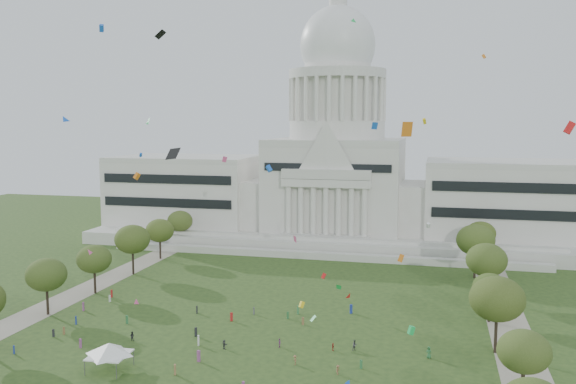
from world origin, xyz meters
name	(u,v)px	position (x,y,z in m)	size (l,w,h in m)	color
ground	(222,367)	(0.00, 0.00, 0.00)	(400.00, 400.00, 0.00)	#2A451B
capitol	(336,174)	(0.00, 113.59, 22.30)	(160.00, 64.50, 91.30)	beige
path_left	(71,297)	(-48.00, 30.00, 0.02)	(8.00, 160.00, 0.04)	gray
path_right	(510,331)	(48.00, 30.00, 0.02)	(8.00, 160.00, 0.04)	gray
row_tree_r_1	(524,352)	(46.22, -1.75, 7.66)	(7.58, 7.58, 10.78)	black
row_tree_l_2	(46,275)	(-45.04, 17.30, 8.51)	(8.42, 8.42, 11.97)	black
row_tree_r_2	(497,299)	(44.17, 17.44, 9.66)	(9.55, 9.55, 13.58)	black
row_tree_l_3	(94,259)	(-44.09, 33.92, 8.21)	(8.12, 8.12, 11.55)	black
row_tree_r_3	(490,288)	(44.40, 34.48, 7.08)	(7.01, 7.01, 9.98)	black
row_tree_l_4	(132,239)	(-44.08, 52.42, 9.39)	(9.29, 9.29, 13.21)	black
row_tree_r_4	(487,260)	(44.76, 50.04, 9.29)	(9.19, 9.19, 13.06)	black
row_tree_l_5	(160,231)	(-45.22, 71.01, 8.42)	(8.33, 8.33, 11.85)	black
row_tree_r_5	(476,240)	(43.49, 70.19, 9.93)	(9.82, 9.82, 13.96)	black
row_tree_l_6	(180,221)	(-46.87, 89.14, 8.27)	(8.19, 8.19, 11.64)	black
row_tree_r_6	(481,234)	(45.96, 88.13, 8.51)	(8.42, 8.42, 11.97)	black
event_tent	(109,349)	(-17.35, -5.59, 3.65)	(8.91, 8.91, 4.70)	#4C4C4C
person_0	(429,352)	(32.94, 12.17, 1.01)	(0.99, 0.64, 2.03)	#33723F
person_2	(355,345)	(20.18, 12.57, 0.96)	(0.94, 0.58, 1.92)	#4C4C51
person_3	(295,360)	(11.37, 3.81, 0.83)	(1.07, 0.55, 1.66)	olive
person_4	(280,343)	(6.88, 10.89, 0.81)	(0.95, 0.52, 1.62)	#994C8C
person_5	(224,344)	(-2.46, 7.71, 0.85)	(1.57, 0.62, 1.69)	#4C4C51
person_8	(132,336)	(-20.35, 7.51, 0.88)	(0.85, 0.53, 1.76)	#26262B
person_9	(338,370)	(18.94, 1.65, 0.79)	(1.02, 0.53, 1.58)	olive
person_10	(333,347)	(16.46, 11.49, 0.71)	(0.83, 0.45, 1.42)	#B21E1E
distant_crowd	(186,325)	(-13.25, 15.64, 0.86)	(61.87, 41.36, 1.95)	#26262B
kite_swarm	(226,197)	(-0.50, 4.02, 27.77)	(93.37, 105.42, 56.30)	orange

